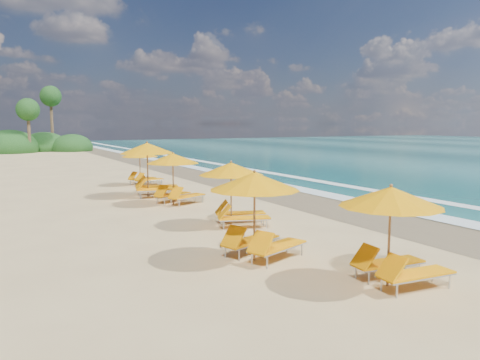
{
  "coord_description": "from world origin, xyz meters",
  "views": [
    {
      "loc": [
        -8.65,
        -15.61,
        3.37
      ],
      "look_at": [
        0.0,
        0.0,
        1.2
      ],
      "focal_mm": 34.6,
      "sensor_mm": 36.0,
      "label": 1
    }
  ],
  "objects": [
    {
      "name": "station_2",
      "position": [
        -1.43,
        -2.32,
        1.22
      ],
      "size": [
        2.79,
        2.75,
        2.17
      ],
      "rotation": [
        0.0,
        0.0,
        -0.36
      ],
      "color": "olive",
      "rests_on": "ground"
    },
    {
      "name": "surf_foam",
      "position": [
        6.7,
        0.0,
        0.03
      ],
      "size": [
        4.0,
        160.0,
        0.01
      ],
      "color": "white",
      "rests_on": "ground"
    },
    {
      "name": "wet_sand",
      "position": [
        4.0,
        0.0,
        0.01
      ],
      "size": [
        4.0,
        160.0,
        0.01
      ],
      "primitive_type": "cube",
      "color": "olive",
      "rests_on": "ground"
    },
    {
      "name": "station_5",
      "position": [
        -1.04,
        9.27,
        1.13
      ],
      "size": [
        2.47,
        2.38,
        2.01
      ],
      "rotation": [
        0.0,
        0.0,
        0.23
      ],
      "color": "olive",
      "rests_on": "ground"
    },
    {
      "name": "station_3",
      "position": [
        -1.64,
        2.6,
        1.24
      ],
      "size": [
        2.9,
        2.88,
        2.22
      ],
      "rotation": [
        0.0,
        0.0,
        0.42
      ],
      "color": "olive",
      "rests_on": "ground"
    },
    {
      "name": "ground",
      "position": [
        0.0,
        0.0,
        0.0
      ],
      "size": [
        160.0,
        160.0,
        0.0
      ],
      "primitive_type": "plane",
      "color": "tan",
      "rests_on": "ground"
    },
    {
      "name": "station_4",
      "position": [
        -1.87,
        5.09,
        1.44
      ],
      "size": [
        3.16,
        3.05,
        2.58
      ],
      "rotation": [
        0.0,
        0.0,
        -0.23
      ],
      "color": "olive",
      "rests_on": "ground"
    },
    {
      "name": "station_0",
      "position": [
        -1.25,
        -8.95,
        1.21
      ],
      "size": [
        2.47,
        2.32,
        2.16
      ],
      "rotation": [
        0.0,
        0.0,
        -0.1
      ],
      "color": "olive",
      "rests_on": "ground"
    },
    {
      "name": "station_1",
      "position": [
        -2.76,
        -5.94,
        1.27
      ],
      "size": [
        2.9,
        2.84,
        2.26
      ],
      "rotation": [
        0.0,
        0.0,
        0.35
      ],
      "color": "olive",
      "rests_on": "ground"
    }
  ]
}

